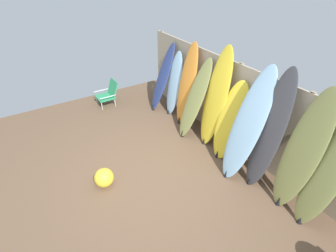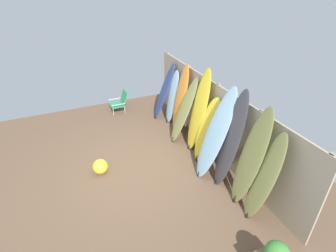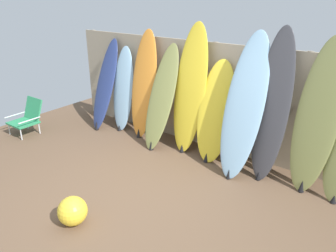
{
  "view_description": "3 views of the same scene",
  "coord_description": "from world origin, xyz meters",
  "px_view_note": "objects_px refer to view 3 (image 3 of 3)",
  "views": [
    {
      "loc": [
        3.26,
        -1.63,
        3.49
      ],
      "look_at": [
        -0.17,
        0.52,
        0.84
      ],
      "focal_mm": 28.0,
      "sensor_mm": 36.0,
      "label": 1
    },
    {
      "loc": [
        4.65,
        -1.25,
        3.99
      ],
      "look_at": [
        -0.36,
        0.94,
        0.76
      ],
      "focal_mm": 28.0,
      "sensor_mm": 36.0,
      "label": 2
    },
    {
      "loc": [
        2.56,
        -2.65,
        2.55
      ],
      "look_at": [
        0.14,
        0.59,
        0.87
      ],
      "focal_mm": 35.0,
      "sensor_mm": 36.0,
      "label": 3
    }
  ],
  "objects_px": {
    "surfboard_charcoal_7": "(272,107)",
    "beach_chair": "(28,117)",
    "surfboard_skyblue_6": "(244,106)",
    "surfboard_olive_3": "(161,98)",
    "surfboard_navy_0": "(105,85)",
    "surfboard_skyblue_1": "(123,90)",
    "surfboard_yellow_4": "(190,90)",
    "beach_ball": "(73,211)",
    "surfboard_yellow_5": "(215,112)",
    "surfboard_orange_2": "(144,86)",
    "surfboard_olive_8": "(318,118)"
  },
  "relations": [
    {
      "from": "surfboard_olive_3",
      "to": "surfboard_yellow_4",
      "type": "bearing_deg",
      "value": 18.29
    },
    {
      "from": "surfboard_yellow_4",
      "to": "beach_chair",
      "type": "xyz_separation_m",
      "value": [
        -2.85,
        -1.27,
        -0.73
      ]
    },
    {
      "from": "surfboard_charcoal_7",
      "to": "surfboard_olive_8",
      "type": "distance_m",
      "value": 0.6
    },
    {
      "from": "surfboard_yellow_4",
      "to": "surfboard_skyblue_6",
      "type": "distance_m",
      "value": 1.04
    },
    {
      "from": "surfboard_navy_0",
      "to": "beach_chair",
      "type": "relative_size",
      "value": 2.64
    },
    {
      "from": "surfboard_olive_3",
      "to": "surfboard_navy_0",
      "type": "bearing_deg",
      "value": 178.27
    },
    {
      "from": "surfboard_skyblue_6",
      "to": "surfboard_charcoal_7",
      "type": "distance_m",
      "value": 0.38
    },
    {
      "from": "surfboard_yellow_4",
      "to": "surfboard_skyblue_6",
      "type": "xyz_separation_m",
      "value": [
        1.03,
        -0.17,
        -0.03
      ]
    },
    {
      "from": "surfboard_yellow_5",
      "to": "surfboard_charcoal_7",
      "type": "relative_size",
      "value": 0.74
    },
    {
      "from": "surfboard_yellow_4",
      "to": "surfboard_olive_8",
      "type": "bearing_deg",
      "value": -0.41
    },
    {
      "from": "surfboard_yellow_4",
      "to": "surfboard_charcoal_7",
      "type": "xyz_separation_m",
      "value": [
        1.39,
        -0.05,
        0.01
      ]
    },
    {
      "from": "surfboard_orange_2",
      "to": "beach_ball",
      "type": "height_order",
      "value": "surfboard_orange_2"
    },
    {
      "from": "surfboard_skyblue_1",
      "to": "surfboard_navy_0",
      "type": "bearing_deg",
      "value": -164.67
    },
    {
      "from": "surfboard_navy_0",
      "to": "surfboard_yellow_5",
      "type": "height_order",
      "value": "surfboard_navy_0"
    },
    {
      "from": "surfboard_yellow_5",
      "to": "surfboard_skyblue_6",
      "type": "distance_m",
      "value": 0.59
    },
    {
      "from": "surfboard_skyblue_1",
      "to": "surfboard_yellow_4",
      "type": "bearing_deg",
      "value": 0.37
    },
    {
      "from": "surfboard_olive_8",
      "to": "beach_chair",
      "type": "height_order",
      "value": "surfboard_olive_8"
    },
    {
      "from": "surfboard_skyblue_1",
      "to": "beach_ball",
      "type": "xyz_separation_m",
      "value": [
        1.53,
        -2.49,
        -0.62
      ]
    },
    {
      "from": "surfboard_orange_2",
      "to": "surfboard_charcoal_7",
      "type": "bearing_deg",
      "value": -1.02
    },
    {
      "from": "surfboard_navy_0",
      "to": "surfboard_olive_8",
      "type": "bearing_deg",
      "value": 1.47
    },
    {
      "from": "surfboard_skyblue_1",
      "to": "surfboard_yellow_5",
      "type": "bearing_deg",
      "value": -0.89
    },
    {
      "from": "surfboard_olive_3",
      "to": "beach_chair",
      "type": "bearing_deg",
      "value": -154.94
    },
    {
      "from": "surfboard_yellow_5",
      "to": "surfboard_charcoal_7",
      "type": "xyz_separation_m",
      "value": [
        0.88,
        -0.01,
        0.28
      ]
    },
    {
      "from": "surfboard_charcoal_7",
      "to": "beach_chair",
      "type": "xyz_separation_m",
      "value": [
        -4.24,
        -1.22,
        -0.74
      ]
    },
    {
      "from": "surfboard_olive_3",
      "to": "surfboard_skyblue_6",
      "type": "bearing_deg",
      "value": -0.37
    },
    {
      "from": "surfboard_navy_0",
      "to": "surfboard_yellow_4",
      "type": "xyz_separation_m",
      "value": [
        1.89,
        0.11,
        0.21
      ]
    },
    {
      "from": "beach_ball",
      "to": "surfboard_charcoal_7",
      "type": "bearing_deg",
      "value": 60.76
    },
    {
      "from": "surfboard_navy_0",
      "to": "surfboard_skyblue_1",
      "type": "relative_size",
      "value": 1.07
    },
    {
      "from": "surfboard_olive_3",
      "to": "surfboard_charcoal_7",
      "type": "height_order",
      "value": "surfboard_charcoal_7"
    },
    {
      "from": "surfboard_yellow_4",
      "to": "surfboard_navy_0",
      "type": "bearing_deg",
      "value": -176.56
    },
    {
      "from": "beach_ball",
      "to": "surfboard_skyblue_1",
      "type": "bearing_deg",
      "value": 121.7
    },
    {
      "from": "surfboard_skyblue_1",
      "to": "surfboard_charcoal_7",
      "type": "distance_m",
      "value": 2.92
    },
    {
      "from": "surfboard_skyblue_1",
      "to": "beach_chair",
      "type": "relative_size",
      "value": 2.47
    },
    {
      "from": "surfboard_skyblue_1",
      "to": "surfboard_olive_3",
      "type": "xyz_separation_m",
      "value": [
        1.04,
        -0.15,
        0.07
      ]
    },
    {
      "from": "surfboard_olive_3",
      "to": "beach_ball",
      "type": "distance_m",
      "value": 2.49
    },
    {
      "from": "surfboard_olive_3",
      "to": "beach_ball",
      "type": "relative_size",
      "value": 5.04
    },
    {
      "from": "surfboard_yellow_5",
      "to": "beach_chair",
      "type": "bearing_deg",
      "value": -159.93
    },
    {
      "from": "surfboard_olive_8",
      "to": "surfboard_charcoal_7",
      "type": "bearing_deg",
      "value": -176.6
    },
    {
      "from": "surfboard_skyblue_6",
      "to": "beach_chair",
      "type": "bearing_deg",
      "value": -164.15
    },
    {
      "from": "surfboard_orange_2",
      "to": "surfboard_charcoal_7",
      "type": "distance_m",
      "value": 2.39
    },
    {
      "from": "beach_chair",
      "to": "surfboard_skyblue_1",
      "type": "bearing_deg",
      "value": 59.14
    },
    {
      "from": "surfboard_olive_3",
      "to": "surfboard_olive_8",
      "type": "distance_m",
      "value": 2.47
    },
    {
      "from": "surfboard_olive_8",
      "to": "beach_ball",
      "type": "xyz_separation_m",
      "value": [
        -1.96,
        -2.48,
        -0.84
      ]
    },
    {
      "from": "surfboard_skyblue_1",
      "to": "surfboard_orange_2",
      "type": "bearing_deg",
      "value": 0.33
    },
    {
      "from": "surfboard_skyblue_1",
      "to": "surfboard_olive_3",
      "type": "height_order",
      "value": "surfboard_olive_3"
    },
    {
      "from": "surfboard_olive_3",
      "to": "surfboard_skyblue_6",
      "type": "distance_m",
      "value": 1.51
    },
    {
      "from": "surfboard_skyblue_6",
      "to": "surfboard_olive_3",
      "type": "bearing_deg",
      "value": 179.63
    },
    {
      "from": "surfboard_olive_3",
      "to": "surfboard_skyblue_6",
      "type": "height_order",
      "value": "surfboard_skyblue_6"
    },
    {
      "from": "surfboard_navy_0",
      "to": "surfboard_orange_2",
      "type": "relative_size",
      "value": 0.88
    },
    {
      "from": "beach_ball",
      "to": "beach_chair",
      "type": "bearing_deg",
      "value": 156.89
    }
  ]
}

